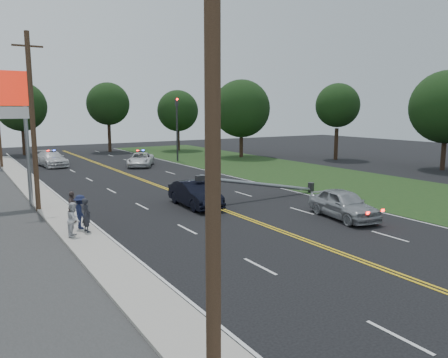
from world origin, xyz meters
TOP-DOWN VIEW (x-y plane):
  - ground at (0.00, 0.00)m, footprint 120.00×120.00m
  - sidewalk at (-8.40, 10.00)m, footprint 1.80×70.00m
  - grass_verge at (13.50, 10.00)m, footprint 12.00×80.00m
  - centerline_yellow at (0.00, 10.00)m, footprint 0.36×80.00m
  - pylon_sign at (-10.50, 14.00)m, footprint 3.20×0.35m
  - traffic_signal at (8.30, 30.00)m, footprint 0.28×0.41m
  - fallen_streetlight at (4.19, 8.00)m, footprint 9.36×0.44m
  - utility_pole_near at (-9.20, -8.00)m, footprint 1.60×0.28m
  - utility_pole_mid at (-9.20, 12.00)m, footprint 1.60×0.28m
  - tree_6 at (-5.48, 46.59)m, footprint 6.23×6.23m
  - tree_7 at (5.18, 45.00)m, footprint 5.76×5.76m
  - tree_8 at (14.09, 41.80)m, footprint 5.77×5.77m
  - tree_9 at (16.86, 29.84)m, footprint 6.94×6.94m
  - tree_12 at (26.96, 9.99)m, footprint 6.89×6.89m
  - tree_13 at (24.71, 21.76)m, footprint 5.02×5.02m
  - crashed_sedan at (-0.96, 8.29)m, footprint 1.77×4.69m
  - waiting_sedan at (4.46, 1.57)m, footprint 2.61×4.83m
  - emergency_a at (3.12, 27.94)m, footprint 4.40×5.45m
  - emergency_b at (-4.70, 32.63)m, footprint 2.76×5.57m
  - bystander_a at (-8.06, 5.70)m, footprint 0.50×0.66m
  - bystander_b at (-8.72, 5.30)m, footprint 0.88×0.95m
  - bystander_c at (-8.14, 6.44)m, footprint 0.61×1.06m
  - bystander_d at (-8.22, 7.88)m, footprint 0.76×1.00m

SIDE VIEW (x-z plane):
  - ground at x=0.00m, z-range 0.00..0.00m
  - grass_verge at x=13.50m, z-range 0.00..0.01m
  - centerline_yellow at x=0.00m, z-range 0.01..0.01m
  - sidewalk at x=-8.40m, z-range 0.00..0.12m
  - emergency_a at x=3.12m, z-range 0.00..1.38m
  - crashed_sedan at x=-0.96m, z-range 0.00..1.53m
  - emergency_b at x=-4.70m, z-range 0.00..1.55m
  - waiting_sedan at x=4.46m, z-range 0.00..1.56m
  - bystander_b at x=-8.72m, z-range 0.12..1.67m
  - bystander_d at x=-8.22m, z-range 0.12..1.71m
  - fallen_streetlight at x=4.19m, z-range -0.04..1.88m
  - bystander_a at x=-8.06m, z-range 0.12..1.73m
  - bystander_c at x=-8.14m, z-range 0.12..1.76m
  - traffic_signal at x=8.30m, z-range 0.68..7.73m
  - utility_pole_near at x=-9.20m, z-range 0.08..10.08m
  - utility_pole_mid at x=-9.20m, z-range 0.08..10.08m
  - tree_8 at x=14.09m, z-range 1.35..9.84m
  - tree_9 at x=16.86m, z-range 1.20..10.56m
  - pylon_sign at x=-10.50m, z-range 2.00..10.00m
  - tree_12 at x=26.96m, z-range 1.28..10.74m
  - tree_6 at x=-5.48m, z-range 1.51..10.77m
  - tree_13 at x=24.71m, z-range 1.85..10.62m
  - tree_7 at x=5.18m, z-range 1.81..11.24m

